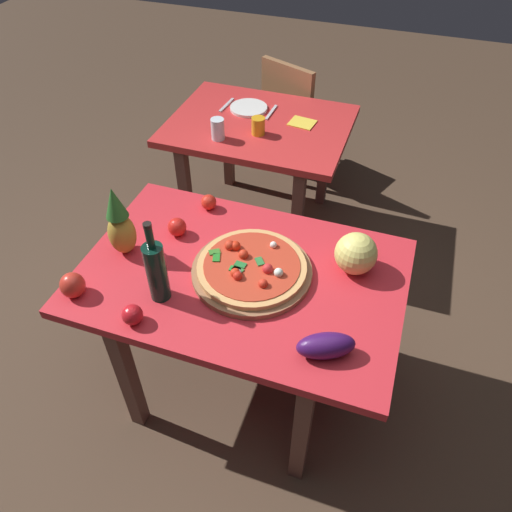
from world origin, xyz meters
The scene contains 20 objects.
ground_plane centered at (0.00, 0.00, 0.00)m, with size 10.00×10.00×0.00m, color #4C3828.
display_table centered at (0.00, 0.00, 0.63)m, with size 1.27×0.84×0.72m.
background_table centered at (-0.32, 1.15, 0.62)m, with size 1.01×0.78×0.72m.
dining_chair centered at (-0.26, 1.77, 0.48)m, with size 0.52×0.52×0.85m.
pizza_board centered at (0.04, 0.01, 0.73)m, with size 0.47×0.47×0.03m, color #916040.
pizza centered at (0.04, 0.01, 0.76)m, with size 0.43×0.43×0.06m.
wine_bottle centered at (-0.24, -0.21, 0.85)m, with size 0.08×0.08×0.35m.
pineapple_left centered at (-0.49, -0.03, 0.86)m, with size 0.11×0.11×0.31m.
melon centered at (0.41, 0.17, 0.80)m, with size 0.17×0.17×0.17m, color #DFD56D.
bell_pepper centered at (-0.55, -0.30, 0.77)m, with size 0.09×0.09×0.10m, color red.
eggplant centered at (0.40, -0.26, 0.77)m, with size 0.20×0.09×0.09m, color #3C1453.
tomato_near_board centered at (-0.34, 0.13, 0.76)m, with size 0.08×0.08×0.08m, color red.
tomato_beside_pepper centered at (-0.28, -0.35, 0.76)m, with size 0.08×0.08×0.08m, color red.
tomato_at_corner centered at (-0.28, 0.34, 0.76)m, with size 0.07×0.07×0.07m, color red.
drinking_glass_juice centered at (-0.28, 1.03, 0.77)m, with size 0.07×0.07×0.09m, color orange.
drinking_glass_water centered at (-0.47, 0.91, 0.78)m, with size 0.07×0.07×0.11m, color silver.
dinner_plate centered at (-0.42, 1.28, 0.73)m, with size 0.22×0.22×0.02m, color white.
fork_utensil centered at (-0.56, 1.28, 0.73)m, with size 0.02×0.18×0.01m, color silver.
knife_utensil centered at (-0.28, 1.28, 0.73)m, with size 0.02×0.18×0.01m, color silver.
napkin_folded centered at (-0.08, 1.22, 0.72)m, with size 0.14×0.12×0.01m, color yellow.
Camera 1 is at (0.49, -1.25, 2.11)m, focal length 34.42 mm.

